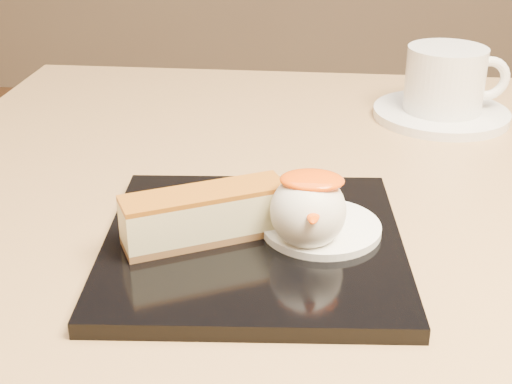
# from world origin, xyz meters

# --- Properties ---
(table) EXTENTS (0.80, 0.80, 0.72)m
(table) POSITION_xyz_m (0.00, 0.00, 0.56)
(table) COLOR black
(table) RESTS_ON ground
(dessert_plate) EXTENTS (0.24, 0.24, 0.01)m
(dessert_plate) POSITION_xyz_m (-0.06, -0.08, 0.73)
(dessert_plate) COLOR black
(dessert_plate) RESTS_ON table
(cheesecake) EXTENTS (0.12, 0.08, 0.04)m
(cheesecake) POSITION_xyz_m (-0.09, -0.09, 0.75)
(cheesecake) COLOR brown
(cheesecake) RESTS_ON dessert_plate
(cream_smear) EXTENTS (0.09, 0.09, 0.01)m
(cream_smear) POSITION_xyz_m (-0.01, -0.07, 0.73)
(cream_smear) COLOR white
(cream_smear) RESTS_ON dessert_plate
(ice_cream_scoop) EXTENTS (0.05, 0.05, 0.05)m
(ice_cream_scoop) POSITION_xyz_m (-0.02, -0.09, 0.76)
(ice_cream_scoop) COLOR white
(ice_cream_scoop) RESTS_ON cream_smear
(mango_sauce) EXTENTS (0.05, 0.04, 0.01)m
(mango_sauce) POSITION_xyz_m (-0.01, -0.08, 0.78)
(mango_sauce) COLOR #FF5008
(mango_sauce) RESTS_ON ice_cream_scoop
(mint_sprig) EXTENTS (0.04, 0.03, 0.00)m
(mint_sprig) POSITION_xyz_m (-0.04, -0.04, 0.74)
(mint_sprig) COLOR green
(mint_sprig) RESTS_ON cream_smear
(saucer) EXTENTS (0.15, 0.15, 0.01)m
(saucer) POSITION_xyz_m (0.12, 0.23, 0.72)
(saucer) COLOR white
(saucer) RESTS_ON table
(coffee_cup) EXTENTS (0.12, 0.09, 0.07)m
(coffee_cup) POSITION_xyz_m (0.12, 0.23, 0.77)
(coffee_cup) COLOR white
(coffee_cup) RESTS_ON saucer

